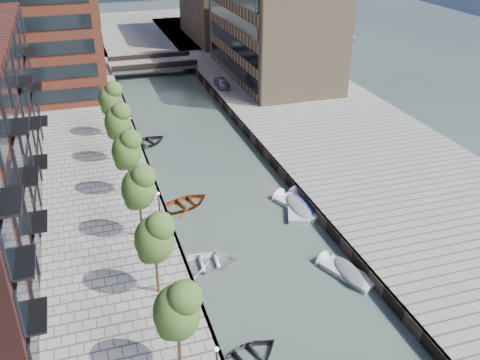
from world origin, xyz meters
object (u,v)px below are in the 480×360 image
tree_3 (138,186)px  tree_4 (126,149)px  sloop_3 (206,266)px  motorboat_3 (297,205)px  sloop_2 (185,206)px  tree_5 (117,120)px  motorboat_4 (298,206)px  tree_1 (177,309)px  tree_6 (110,97)px  sloop_4 (146,145)px  motorboat_1 (344,271)px  car (222,82)px  bridge (152,64)px  tree_2 (154,237)px

tree_3 → tree_4: 7.00m
sloop_3 → motorboat_3: size_ratio=0.97×
sloop_2 → motorboat_3: size_ratio=0.89×
tree_3 → tree_5: same height
tree_3 → sloop_2: (4.41, 5.05, -5.31)m
tree_5 → tree_4: bearing=-90.0°
motorboat_4 → tree_4: bearing=159.2°
tree_1 → tree_4: (0.00, 21.00, 0.00)m
tree_6 → sloop_2: size_ratio=1.26×
tree_3 → sloop_4: (3.10, 19.42, -5.31)m
tree_3 → motorboat_3: 14.75m
motorboat_1 → sloop_3: bearing=157.5°
tree_6 → car: bearing=38.6°
tree_3 → car: bearing=64.6°
tree_5 → sloop_2: bearing=-63.7°
bridge → tree_4: bearing=-102.0°
bridge → motorboat_1: size_ratio=2.69×
tree_5 → sloop_4: tree_5 is taller
tree_1 → sloop_4: (3.10, 33.42, -5.31)m
tree_3 → motorboat_3: size_ratio=1.12×
bridge → motorboat_4: bearing=-83.3°
tree_3 → tree_5: bearing=90.0°
tree_3 → bridge: bearing=79.7°
tree_1 → motorboat_1: 15.47m
tree_1 → sloop_4: tree_1 is taller
tree_5 → sloop_4: (3.10, 5.42, -5.31)m
tree_2 → motorboat_1: size_ratio=1.23×
bridge → car: car is taller
bridge → tree_1: bearing=-97.9°
motorboat_1 → sloop_2: bearing=124.3°
car → sloop_2: bearing=-112.6°
tree_6 → sloop_3: (3.97, -25.03, -5.31)m
sloop_2 → motorboat_4: motorboat_4 is taller
tree_3 → motorboat_1: size_ratio=1.23×
sloop_3 → car: (12.03, 37.78, 1.66)m
motorboat_3 → bridge: bearing=96.6°
car → sloop_3: bearing=-108.3°
tree_6 → sloop_3: 25.89m
sloop_4 → motorboat_1: 29.11m
sloop_3 → motorboat_1: (9.27, -3.84, 0.19)m
tree_1 → bridge: bearing=82.1°
bridge → sloop_3: (-4.53, -51.03, -1.39)m
motorboat_1 → tree_2: bearing=176.3°
tree_4 → motorboat_4: (13.80, -5.23, -5.10)m
bridge → tree_3: (-8.50, -47.00, 3.92)m
tree_6 → motorboat_1: (13.24, -28.86, -5.12)m
tree_2 → tree_3: size_ratio=1.00×
tree_2 → car: size_ratio=1.54×
tree_6 → motorboat_3: bearing=-54.3°
tree_2 → sloop_3: 7.27m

